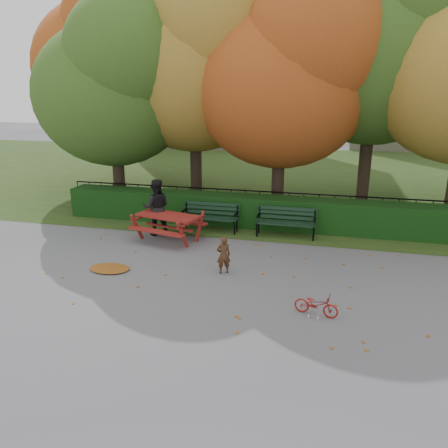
% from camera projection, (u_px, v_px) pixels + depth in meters
% --- Properties ---
extents(ground, '(90.00, 90.00, 0.00)m').
position_uv_depth(ground, '(221.00, 281.00, 10.27)').
color(ground, slate).
rests_on(ground, ground).
extents(grass_strip, '(90.00, 90.00, 0.00)m').
position_uv_depth(grass_strip, '(286.00, 175.00, 23.26)').
color(grass_strip, '#293E18').
rests_on(grass_strip, ground).
extents(building_left, '(10.00, 7.00, 15.00)m').
position_uv_depth(building_left, '(192.00, 48.00, 34.28)').
color(building_left, '#B7AC90').
rests_on(building_left, ground).
extents(building_right, '(9.00, 6.00, 12.00)m').
position_uv_depth(building_right, '(417.00, 67.00, 32.64)').
color(building_right, '#B7AC90').
rests_on(building_right, ground).
extents(hedge, '(13.00, 0.90, 1.00)m').
position_uv_depth(hedge, '(255.00, 211.00, 14.30)').
color(hedge, black).
rests_on(hedge, ground).
extents(iron_fence, '(14.00, 0.04, 1.02)m').
position_uv_depth(iron_fence, '(259.00, 204.00, 15.03)').
color(iron_fence, black).
rests_on(iron_fence, ground).
extents(tree_a, '(5.88, 5.60, 7.48)m').
position_uv_depth(tree_a, '(117.00, 84.00, 15.32)').
color(tree_a, '#30231C').
rests_on(tree_a, ground).
extents(tree_b, '(6.72, 6.40, 8.79)m').
position_uv_depth(tree_b, '(201.00, 58.00, 15.51)').
color(tree_b, '#30231C').
rests_on(tree_b, ground).
extents(tree_c, '(6.30, 6.00, 8.00)m').
position_uv_depth(tree_c, '(291.00, 74.00, 14.20)').
color(tree_c, '#30231C').
rests_on(tree_c, ground).
extents(tree_d, '(7.14, 6.80, 9.58)m').
position_uv_depth(tree_d, '(390.00, 37.00, 14.33)').
color(tree_d, '#30231C').
rests_on(tree_d, ground).
extents(tree_f, '(6.93, 6.60, 9.19)m').
position_uv_depth(tree_f, '(114.00, 57.00, 18.83)').
color(tree_f, '#30231C').
rests_on(tree_f, ground).
extents(bench_left, '(1.80, 0.57, 0.88)m').
position_uv_depth(bench_left, '(210.00, 215.00, 13.86)').
color(bench_left, black).
rests_on(bench_left, ground).
extents(bench_right, '(1.80, 0.57, 0.88)m').
position_uv_depth(bench_right, '(286.00, 220.00, 13.30)').
color(bench_right, black).
rests_on(bench_right, ground).
extents(picnic_table, '(2.16, 1.90, 0.90)m').
position_uv_depth(picnic_table, '(168.00, 220.00, 12.89)').
color(picnic_table, maroon).
rests_on(picnic_table, ground).
extents(leaf_pile, '(1.10, 0.82, 0.07)m').
position_uv_depth(leaf_pile, '(110.00, 268.00, 10.91)').
color(leaf_pile, brown).
rests_on(leaf_pile, ground).
extents(leaf_scatter, '(9.00, 5.70, 0.01)m').
position_uv_depth(leaf_scatter, '(224.00, 276.00, 10.55)').
color(leaf_scatter, brown).
rests_on(leaf_scatter, ground).
extents(child, '(0.41, 0.35, 0.94)m').
position_uv_depth(child, '(224.00, 255.00, 10.59)').
color(child, '#432815').
rests_on(child, ground).
extents(adult, '(1.02, 0.90, 1.74)m').
position_uv_depth(adult, '(156.00, 207.00, 13.36)').
color(adult, black).
rests_on(adult, ground).
extents(bicycle, '(0.92, 0.47, 0.46)m').
position_uv_depth(bicycle, '(316.00, 304.00, 8.65)').
color(bicycle, '#9D150E').
rests_on(bicycle, ground).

